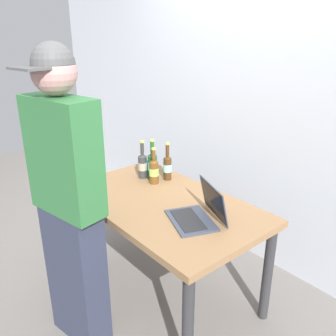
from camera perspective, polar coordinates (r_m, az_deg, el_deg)
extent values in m
plane|color=slate|center=(2.76, -0.76, -19.04)|extent=(8.00, 8.00, 0.00)
cube|color=olive|center=(2.36, -0.84, -5.79)|extent=(1.37, 0.81, 0.04)
cylinder|color=#2D2D30|center=(2.85, -14.44, -9.79)|extent=(0.06, 0.06, 0.69)
cylinder|color=#2D2D30|center=(2.01, 3.21, -24.46)|extent=(0.06, 0.06, 0.69)
cylinder|color=#2D2D30|center=(3.16, -3.12, -5.92)|extent=(0.06, 0.06, 0.69)
cylinder|color=#2D2D30|center=(2.42, 15.77, -16.12)|extent=(0.06, 0.06, 0.69)
cube|color=#383D4C|center=(2.12, 3.73, -8.42)|extent=(0.39, 0.34, 0.01)
cube|color=#232326|center=(2.11, 3.26, -8.31)|extent=(0.30, 0.23, 0.00)
cube|color=#383D4C|center=(2.11, 7.35, -5.20)|extent=(0.32, 0.17, 0.21)
cube|color=black|center=(2.11, 7.25, -5.21)|extent=(0.29, 0.16, 0.19)
cylinder|color=#472B14|center=(2.66, -0.09, -0.14)|extent=(0.06, 0.06, 0.17)
cone|color=#472B14|center=(2.62, -0.09, 1.79)|extent=(0.06, 0.06, 0.02)
cylinder|color=#472B14|center=(2.61, -0.09, 2.91)|extent=(0.03, 0.03, 0.09)
cylinder|color=#BFB74C|center=(2.59, -0.09, 3.94)|extent=(0.03, 0.03, 0.01)
cylinder|color=#89DEDD|center=(2.65, -0.09, 0.03)|extent=(0.06, 0.06, 0.06)
cylinder|color=brown|center=(2.59, -2.29, -0.77)|extent=(0.07, 0.07, 0.16)
cone|color=brown|center=(2.56, -2.32, 1.18)|extent=(0.07, 0.07, 0.02)
cylinder|color=brown|center=(2.54, -2.33, 2.20)|extent=(0.03, 0.03, 0.07)
cylinder|color=#BFB74C|center=(2.53, -2.35, 3.11)|extent=(0.03, 0.03, 0.01)
cylinder|color=#9CDD4F|center=(2.59, -2.29, -0.60)|extent=(0.07, 0.07, 0.06)
cylinder|color=#1E5123|center=(2.67, -2.52, 0.14)|extent=(0.07, 0.07, 0.18)
cone|color=#1E5123|center=(2.64, -2.55, 2.25)|extent=(0.07, 0.07, 0.02)
cylinder|color=#1E5123|center=(2.62, -2.57, 3.42)|extent=(0.03, 0.03, 0.09)
cylinder|color=#BFB74C|center=(2.60, -2.59, 4.47)|extent=(0.03, 0.03, 0.01)
cylinder|color=#6DE0D5|center=(2.67, -2.52, 0.32)|extent=(0.07, 0.07, 0.06)
cylinder|color=#333333|center=(2.70, -4.12, 0.15)|extent=(0.07, 0.07, 0.17)
cone|color=#333333|center=(2.66, -4.17, 2.10)|extent=(0.07, 0.07, 0.02)
cylinder|color=#333333|center=(2.64, -4.20, 3.22)|extent=(0.03, 0.03, 0.09)
cylinder|color=#BFB74C|center=(2.63, -4.23, 4.23)|extent=(0.03, 0.03, 0.01)
cylinder|color=#A09A82|center=(2.69, -4.12, 0.31)|extent=(0.07, 0.07, 0.06)
cube|color=#2D3347|center=(2.25, -14.49, -16.34)|extent=(0.39, 0.24, 0.86)
cube|color=#2D6B38|center=(1.91, -16.51, 1.75)|extent=(0.46, 0.26, 0.62)
sphere|color=tan|center=(1.82, -17.93, 14.50)|extent=(0.22, 0.22, 0.22)
sphere|color=#4C4C4C|center=(1.81, -18.07, 15.70)|extent=(0.21, 0.21, 0.21)
cube|color=#4C4C4C|center=(1.75, -21.54, 14.75)|extent=(0.20, 0.15, 0.01)
cylinder|color=#19598C|center=(2.80, -2.72, 0.13)|extent=(0.09, 0.09, 0.10)
torus|color=#19598C|center=(2.76, -2.15, -0.04)|extent=(0.07, 0.01, 0.07)
cube|color=silver|center=(2.83, 14.26, 10.78)|extent=(6.00, 0.10, 2.60)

